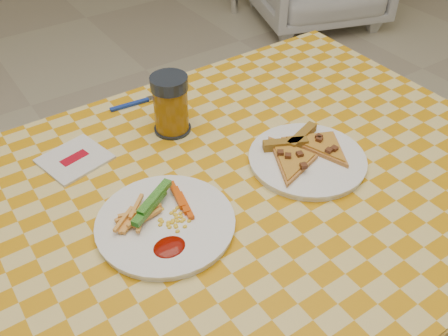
# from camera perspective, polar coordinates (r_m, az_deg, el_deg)

# --- Properties ---
(table) EXTENTS (1.28, 0.88, 0.76)m
(table) POSITION_cam_1_polar(r_m,az_deg,el_deg) (1.03, -0.08, -5.55)
(table) COLOR silver
(table) RESTS_ON ground
(plate_left) EXTENTS (0.30, 0.30, 0.01)m
(plate_left) POSITION_cam_1_polar(r_m,az_deg,el_deg) (0.91, -6.69, -6.42)
(plate_left) COLOR white
(plate_left) RESTS_ON table
(plate_right) EXTENTS (0.28, 0.28, 0.01)m
(plate_right) POSITION_cam_1_polar(r_m,az_deg,el_deg) (1.05, 9.47, 0.88)
(plate_right) COLOR white
(plate_right) RESTS_ON table
(fries_veggies) EXTENTS (0.17, 0.16, 0.04)m
(fries_veggies) POSITION_cam_1_polar(r_m,az_deg,el_deg) (0.90, -7.71, -5.33)
(fries_veggies) COLOR #F1B14C
(fries_veggies) RESTS_ON plate_left
(pizza_slices) EXTENTS (0.26, 0.21, 0.02)m
(pizza_slices) POSITION_cam_1_polar(r_m,az_deg,el_deg) (1.05, 9.18, 1.94)
(pizza_slices) COLOR #C07D3B
(pizza_slices) RESTS_ON plate_right
(drink_glass) EXTENTS (0.08, 0.08, 0.13)m
(drink_glass) POSITION_cam_1_polar(r_m,az_deg,el_deg) (1.10, -6.11, 7.18)
(drink_glass) COLOR black
(drink_glass) RESTS_ON table
(napkin) EXTENTS (0.15, 0.14, 0.01)m
(napkin) POSITION_cam_1_polar(r_m,az_deg,el_deg) (1.09, -16.70, 0.99)
(napkin) COLOR silver
(napkin) RESTS_ON table
(fork) EXTENTS (0.14, 0.03, 0.01)m
(fork) POSITION_cam_1_polar(r_m,az_deg,el_deg) (1.24, -9.74, 7.44)
(fork) COLOR navy
(fork) RESTS_ON table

